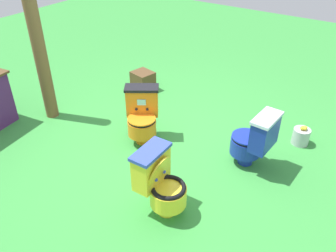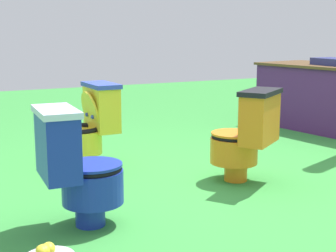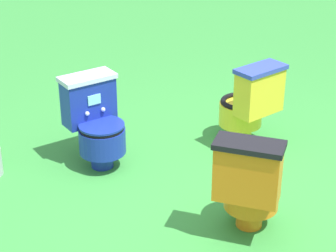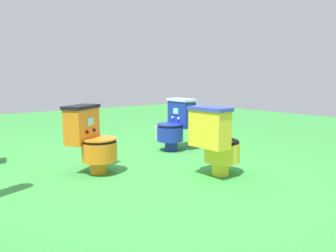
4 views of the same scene
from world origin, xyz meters
name	(u,v)px [view 1 (image 1 of 4)]	position (x,y,z in m)	size (l,w,h in m)	color
ground	(161,145)	(0.00, 0.00, 0.00)	(14.00, 14.00, 0.00)	green
toilet_yellow	(160,182)	(-0.92, -0.65, 0.37)	(0.44, 0.50, 0.73)	yellow
toilet_orange	(142,115)	(-0.01, 0.29, 0.37)	(0.63, 0.61, 0.73)	orange
toilet_blue	(254,140)	(0.29, -1.13, 0.37)	(0.45, 0.51, 0.73)	#192D9E
wooden_post	(41,59)	(-0.28, 1.78, 0.89)	(0.18, 0.18, 1.78)	brown
small_crate	(143,81)	(1.16, 1.18, 0.16)	(0.34, 0.30, 0.31)	brown
lemon_bucket	(301,136)	(1.08, -1.50, 0.12)	(0.22, 0.22, 0.28)	#B7B7BF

